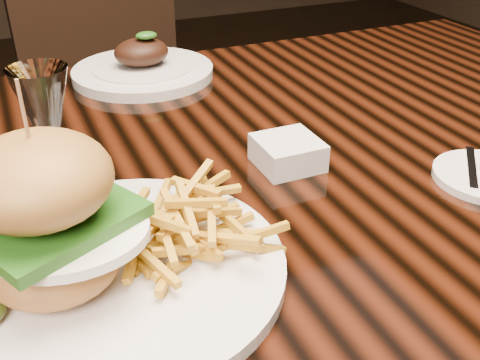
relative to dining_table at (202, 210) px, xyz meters
name	(u,v)px	position (x,y,z in m)	size (l,w,h in m)	color
dining_table	(202,210)	(0.00, 0.00, 0.00)	(1.60, 0.90, 0.75)	black
burger_plate	(103,235)	(-0.16, -0.19, 0.13)	(0.32, 0.32, 0.21)	silver
ramekin	(288,153)	(0.10, -0.05, 0.09)	(0.08, 0.08, 0.04)	silver
wine_glass	(44,110)	(-0.18, -0.04, 0.20)	(0.06, 0.06, 0.17)	white
far_dish	(143,68)	(0.02, 0.35, 0.09)	(0.25, 0.25, 0.08)	silver
chair_far	(115,85)	(0.06, 0.89, -0.13)	(0.50, 0.50, 0.95)	black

